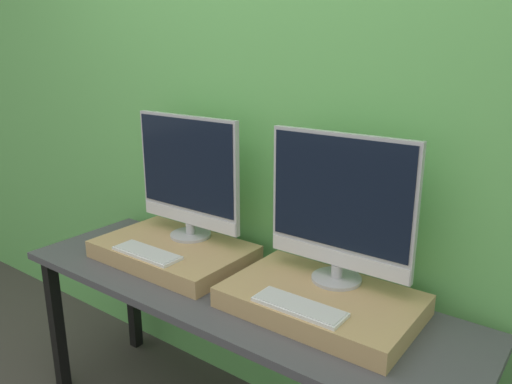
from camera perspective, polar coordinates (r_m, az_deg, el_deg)
The scene contains 8 objects.
wall_back at distance 1.99m, azimuth 3.36°, elevation 8.60°, with size 8.00×0.04×2.60m.
workbench at distance 1.94m, azimuth -2.87°, elevation -12.85°, with size 1.84×0.56×0.70m.
wooden_riser_left at distance 2.14m, azimuth -9.41°, elevation -6.72°, with size 0.64×0.41×0.07m.
monitor_left at distance 2.11m, azimuth -7.77°, elevation 1.93°, with size 0.53×0.18×0.52m.
keyboard_left at distance 2.04m, azimuth -12.36°, elevation -6.80°, with size 0.30×0.10×0.01m.
wooden_riser_right at distance 1.74m, azimuth 7.44°, elevation -12.25°, with size 0.64×0.41×0.07m.
monitor_right at distance 1.71m, azimuth 9.55°, elevation -1.63°, with size 0.53×0.18×0.52m.
keyboard_right at distance 1.61m, azimuth 4.94°, elevation -12.90°, with size 0.30×0.10×0.01m.
Camera 1 is at (1.08, -1.01, 1.57)m, focal length 35.00 mm.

